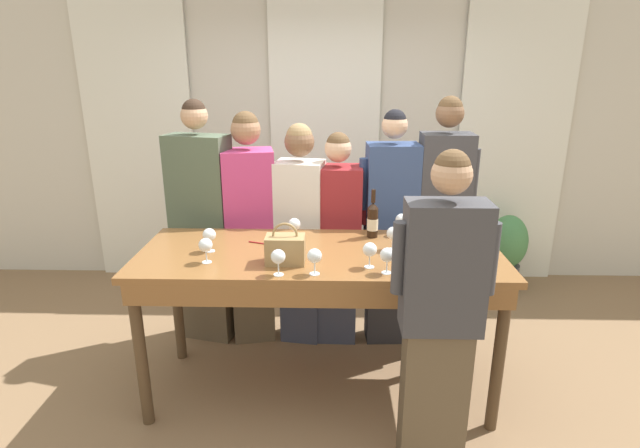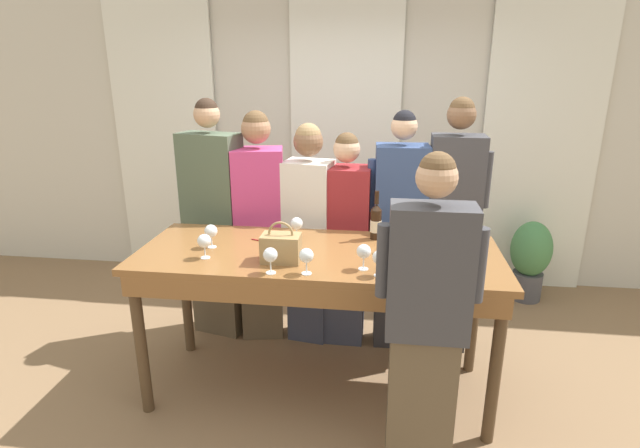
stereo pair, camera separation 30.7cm
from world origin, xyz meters
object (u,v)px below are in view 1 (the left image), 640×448
(wine_bottle, at_px, (373,220))
(wine_glass_back_left, at_px, (209,235))
(wine_glass_center_mid, at_px, (401,220))
(guest_olive_jacket, at_px, (202,223))
(wine_glass_front_right, at_px, (294,225))
(wine_glass_near_host, at_px, (206,246))
(wine_glass_back_right, at_px, (315,257))
(wine_glass_center_left, at_px, (393,234))
(guest_cream_sweater, at_px, (301,233))
(potted_plant, at_px, (507,249))
(guest_striped_shirt, at_px, (337,239))
(handbag, at_px, (285,249))
(wine_glass_by_bottle, at_px, (278,257))
(guest_pink_top, at_px, (250,228))
(guest_navy_coat, at_px, (390,229))
(host_pouring, at_px, (440,317))
(wine_glass_front_mid, at_px, (370,250))
(wine_glass_back_mid, at_px, (425,247))
(wine_glass_center_right, at_px, (387,256))
(tasting_bar, at_px, (320,271))
(wine_glass_front_left, at_px, (440,257))
(guest_beige_cap, at_px, (441,222))

(wine_bottle, relative_size, wine_glass_back_left, 2.19)
(wine_glass_center_mid, xyz_separation_m, guest_olive_jacket, (-1.43, 0.35, -0.15))
(wine_glass_front_right, height_order, wine_glass_near_host, same)
(wine_glass_back_right, bearing_deg, guest_olive_jacket, 130.85)
(wine_glass_center_left, xyz_separation_m, guest_cream_sweater, (-0.61, 0.63, -0.21))
(wine_glass_center_mid, height_order, guest_olive_jacket, guest_olive_jacket)
(potted_plant, bearing_deg, guest_striped_shirt, -150.50)
(handbag, bearing_deg, wine_bottle, 40.78)
(wine_glass_by_bottle, xyz_separation_m, guest_pink_top, (-0.32, 1.03, -0.18))
(guest_navy_coat, bearing_deg, wine_glass_back_left, -149.86)
(wine_glass_back_left, distance_m, potted_plant, 2.95)
(wine_glass_center_mid, bearing_deg, wine_glass_near_host, -156.56)
(guest_olive_jacket, height_order, guest_pink_top, guest_olive_jacket)
(wine_glass_by_bottle, height_order, potted_plant, wine_glass_by_bottle)
(wine_glass_center_left, xyz_separation_m, host_pouring, (0.16, -0.68, -0.20))
(guest_olive_jacket, bearing_deg, wine_bottle, -17.49)
(wine_bottle, height_order, host_pouring, host_pouring)
(wine_glass_front_mid, height_order, wine_glass_back_left, same)
(wine_glass_back_mid, xyz_separation_m, guest_navy_coat, (-0.10, 0.85, -0.18))
(wine_glass_back_right, bearing_deg, wine_glass_front_mid, 18.70)
(host_pouring, height_order, potted_plant, host_pouring)
(wine_glass_near_host, bearing_deg, guest_cream_sweater, 60.41)
(guest_olive_jacket, bearing_deg, wine_glass_center_right, -37.89)
(tasting_bar, distance_m, wine_glass_back_mid, 0.66)
(wine_glass_front_left, relative_size, wine_glass_near_host, 1.00)
(wine_glass_front_left, bearing_deg, wine_glass_back_right, -179.56)
(tasting_bar, distance_m, wine_glass_front_left, 0.75)
(handbag, xyz_separation_m, wine_glass_front_mid, (0.48, -0.06, 0.02))
(guest_pink_top, xyz_separation_m, guest_cream_sweater, (0.38, 0.00, -0.03))
(wine_glass_back_mid, distance_m, guest_striped_shirt, 1.02)
(wine_glass_back_left, relative_size, guest_striped_shirt, 0.09)
(guest_cream_sweater, height_order, potted_plant, guest_cream_sweater)
(handbag, height_order, wine_glass_center_left, handbag)
(wine_glass_back_mid, bearing_deg, wine_glass_back_left, 172.50)
(wine_glass_front_left, xyz_separation_m, wine_glass_center_left, (-0.21, 0.38, 0.00))
(guest_olive_jacket, height_order, guest_cream_sweater, guest_olive_jacket)
(wine_glass_near_host, bearing_deg, potted_plant, 36.75)
(guest_pink_top, bearing_deg, tasting_bar, -52.54)
(guest_cream_sweater, bearing_deg, wine_glass_center_left, -45.80)
(wine_glass_front_mid, height_order, wine_glass_back_mid, same)
(wine_glass_front_mid, relative_size, guest_pink_top, 0.08)
(host_pouring, bearing_deg, guest_olive_jacket, 139.12)
(wine_glass_near_host, relative_size, wine_glass_by_bottle, 1.00)
(wine_glass_center_mid, distance_m, wine_glass_near_host, 1.29)
(wine_glass_front_mid, relative_size, host_pouring, 0.09)
(wine_glass_back_right, bearing_deg, wine_glass_back_mid, 14.54)
(wine_glass_by_bottle, distance_m, guest_beige_cap, 1.51)
(wine_glass_center_right, bearing_deg, wine_glass_center_left, 78.66)
(wine_glass_front_right, relative_size, guest_cream_sweater, 0.09)
(guest_striped_shirt, height_order, host_pouring, host_pouring)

